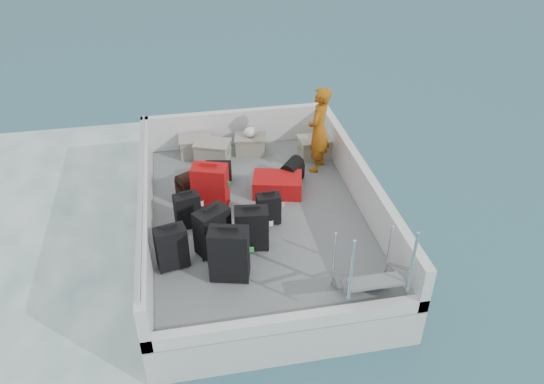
% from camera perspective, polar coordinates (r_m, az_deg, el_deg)
% --- Properties ---
extents(ground, '(160.00, 160.00, 0.00)m').
position_cam_1_polar(ground, '(8.94, -1.51, -5.57)').
color(ground, '#153C4C').
rests_on(ground, ground).
extents(ferry_hull, '(3.60, 5.00, 0.60)m').
position_cam_1_polar(ferry_hull, '(8.76, -1.53, -4.06)').
color(ferry_hull, silver).
rests_on(ferry_hull, ground).
extents(deck, '(3.30, 4.70, 0.02)m').
position_cam_1_polar(deck, '(8.57, -1.57, -2.43)').
color(deck, slate).
rests_on(deck, ferry_hull).
extents(deck_fittings, '(3.60, 5.00, 0.90)m').
position_cam_1_polar(deck_fittings, '(8.14, 1.17, -1.31)').
color(deck_fittings, white).
rests_on(deck_fittings, deck).
extents(suitcase_0, '(0.47, 0.33, 0.67)m').
position_cam_1_polar(suitcase_0, '(7.50, -10.74, -5.95)').
color(suitcase_0, black).
rests_on(suitcase_0, deck).
extents(suitcase_1, '(0.42, 0.30, 0.58)m').
position_cam_1_polar(suitcase_1, '(8.24, -9.07, -2.01)').
color(suitcase_1, black).
rests_on(suitcase_1, deck).
extents(suitcase_3, '(0.59, 0.43, 0.80)m').
position_cam_1_polar(suitcase_3, '(7.18, -4.63, -6.73)').
color(suitcase_3, black).
rests_on(suitcase_3, deck).
extents(suitcase_4, '(0.57, 0.51, 0.72)m').
position_cam_1_polar(suitcase_4, '(7.67, -6.42, -4.20)').
color(suitcase_4, black).
rests_on(suitcase_4, deck).
extents(suitcase_5, '(0.63, 0.49, 0.76)m').
position_cam_1_polar(suitcase_5, '(8.57, -6.65, 0.52)').
color(suitcase_5, '#AF0D0F').
rests_on(suitcase_5, deck).
extents(suitcase_6, '(0.52, 0.34, 0.67)m').
position_cam_1_polar(suitcase_6, '(7.71, -2.20, -3.98)').
color(suitcase_6, black).
rests_on(suitcase_6, deck).
extents(suitcase_7, '(0.37, 0.22, 0.52)m').
position_cam_1_polar(suitcase_7, '(8.22, -0.38, -1.88)').
color(suitcase_7, black).
rests_on(suitcase_7, deck).
extents(suitcase_8, '(0.92, 0.71, 0.32)m').
position_cam_1_polar(suitcase_8, '(8.97, 0.59, 0.78)').
color(suitcase_8, '#AF0D0F').
rests_on(suitcase_8, deck).
extents(duffel_0, '(0.61, 0.52, 0.32)m').
position_cam_1_polar(duffel_0, '(9.09, -8.51, 0.85)').
color(duffel_0, black).
rests_on(duffel_0, deck).
extents(duffel_1, '(0.48, 0.37, 0.32)m').
position_cam_1_polar(duffel_1, '(9.32, -5.75, 1.95)').
color(duffel_1, black).
rests_on(duffel_1, deck).
extents(duffel_2, '(0.49, 0.52, 0.32)m').
position_cam_1_polar(duffel_2, '(9.30, 2.16, 2.05)').
color(duffel_2, black).
rests_on(duffel_2, deck).
extents(crate_0, '(0.59, 0.42, 0.35)m').
position_cam_1_polar(crate_0, '(10.17, -8.18, 4.82)').
color(crate_0, gray).
rests_on(crate_0, deck).
extents(crate_1, '(0.71, 0.61, 0.36)m').
position_cam_1_polar(crate_1, '(9.94, -6.41, 4.28)').
color(crate_1, gray).
rests_on(crate_1, deck).
extents(crate_2, '(0.61, 0.48, 0.33)m').
position_cam_1_polar(crate_2, '(10.16, -2.32, 5.05)').
color(crate_2, gray).
rests_on(crate_2, deck).
extents(crate_3, '(0.61, 0.43, 0.35)m').
position_cam_1_polar(crate_3, '(10.08, 4.66, 4.77)').
color(crate_3, gray).
rests_on(crate_3, deck).
extents(yellow_bag, '(0.28, 0.26, 0.22)m').
position_cam_1_polar(yellow_bag, '(10.40, 4.55, 5.36)').
color(yellow_bag, yellow).
rests_on(yellow_bag, deck).
extents(white_bag, '(0.24, 0.24, 0.18)m').
position_cam_1_polar(white_bag, '(10.04, -2.35, 6.33)').
color(white_bag, white).
rests_on(white_bag, crate_2).
extents(passenger, '(0.63, 0.69, 1.57)m').
position_cam_1_polar(passenger, '(9.39, 5.04, 6.67)').
color(passenger, orange).
rests_on(passenger, deck).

